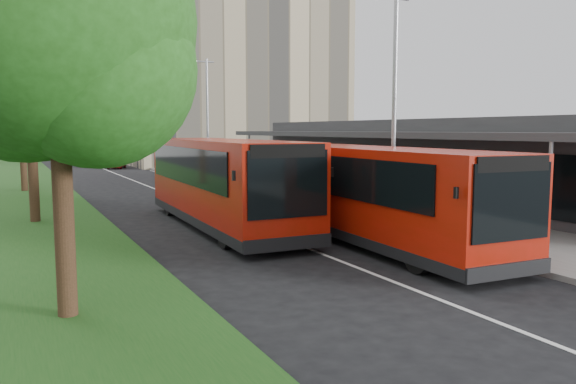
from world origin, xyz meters
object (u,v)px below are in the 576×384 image
Objects in this scene: lamp_post_far at (206,112)px; bus_main at (379,195)px; car_near at (117,162)px; tree_near at (55,38)px; bollard at (242,175)px; tree_far at (20,100)px; bus_second at (223,183)px; lamp_post_near at (392,95)px; litter_bin at (316,190)px; car_far at (81,161)px; tree_mid at (28,80)px.

lamp_post_far is 0.76× the size of bus_main.
tree_near is at bearing -79.86° from car_near.
bus_main is at bearing -99.64° from bollard.
lamp_post_far reaches higher than tree_far.
bollard is at bearing -8.81° from tree_far.
tree_far reaches higher than bus_second.
litter_bin is at bearing 80.04° from lamp_post_near.
car_far is (-5.47, 41.95, -4.20)m from lamp_post_near.
litter_bin and car_near have the same top height.
lamp_post_far reaches higher than bus_main.
bollard is (1.31, 17.12, -4.04)m from lamp_post_near.
bus_main is (9.20, 3.00, -3.59)m from tree_near.
lamp_post_far is at bearing 4.87° from tree_far.
bus_main is at bearing -95.02° from lamp_post_far.
bus_main reaches higher than bollard.
lamp_post_far is 17.87m from bus_second.
litter_bin is at bearing 45.19° from tree_near.
lamp_post_near is (11.13, -19.05, -0.46)m from tree_far.
litter_bin is 29.81m from car_near.
bus_second is (6.08, 8.09, -3.49)m from tree_near.
tree_mid is 8.11m from bus_second.
tree_mid is 1.03× the size of lamp_post_near.
car_far is (-5.47, 21.95, -4.20)m from lamp_post_far.
tree_near is 2.43× the size of car_near.
car_near is 1.05× the size of car_far.
tree_far is at bearing 137.40° from litter_bin.
lamp_post_near is (11.13, -7.05, -0.59)m from tree_mid.
litter_bin is 0.91× the size of bollard.
car_near is (-0.98, 39.05, -0.97)m from bus_main.
bus_second is (6.08, -3.91, -3.69)m from tree_mid.
car_near is (8.23, 30.05, -4.75)m from tree_mid.
car_near is (8.23, 18.05, -4.62)m from tree_far.
tree_mid is 17.08m from lamp_post_far.
tree_near is 0.70× the size of bus_second.
bus_main reaches higher than litter_bin.
tree_mid is at bearing -103.61° from car_far.
lamp_post_far reaches higher than litter_bin.
bollard reaches higher than car_far.
litter_bin is (12.46, -11.46, -4.55)m from tree_far.
lamp_post_far is 2.45× the size of car_near.
bollard is at bearing 38.99° from tree_mid.
lamp_post_near is 8.73m from litter_bin.
tree_far is 2.46× the size of car_near.
tree_mid is 1.03× the size of lamp_post_far.
tree_near is at bearing -159.68° from bus_main.
lamp_post_near is 37.44m from car_near.
bollard is 0.34× the size of car_far.
lamp_post_near is 0.76× the size of bus_main.
tree_mid is 13.42m from bus_main.
litter_bin is at bearing -83.87° from lamp_post_far.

